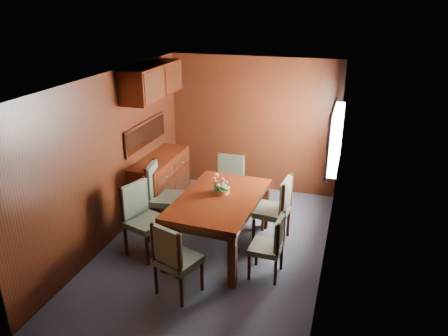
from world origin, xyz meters
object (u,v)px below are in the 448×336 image
(dining_table, at_px, (219,205))
(flower_centerpiece, at_px, (221,185))
(chair_head, at_px, (174,257))
(sideboard, at_px, (161,183))
(chair_right_near, at_px, (272,243))
(chair_left_near, at_px, (142,214))

(dining_table, bearing_deg, flower_centerpiece, 101.74)
(dining_table, height_order, chair_head, chair_head)
(sideboard, height_order, flower_centerpiece, flower_centerpiece)
(chair_right_near, distance_m, flower_centerpiece, 1.11)
(chair_left_near, xyz_separation_m, flower_centerpiece, (0.96, 0.52, 0.34))
(dining_table, xyz_separation_m, chair_right_near, (0.82, -0.44, -0.20))
(chair_left_near, distance_m, chair_head, 1.11)
(chair_left_near, height_order, flower_centerpiece, flower_centerpiece)
(chair_head, bearing_deg, chair_left_near, 155.04)
(dining_table, height_order, chair_right_near, chair_right_near)
(dining_table, bearing_deg, chair_right_near, -25.30)
(chair_right_near, height_order, chair_head, chair_head)
(chair_right_near, xyz_separation_m, flower_centerpiece, (-0.84, 0.57, 0.44))
(dining_table, relative_size, flower_centerpiece, 6.64)
(sideboard, height_order, chair_head, chair_head)
(sideboard, distance_m, chair_left_near, 1.37)
(dining_table, relative_size, chair_left_near, 1.69)
(chair_left_near, xyz_separation_m, chair_head, (0.80, -0.77, -0.04))
(sideboard, xyz_separation_m, chair_right_near, (2.13, -1.38, 0.03))
(dining_table, distance_m, flower_centerpiece, 0.27)
(chair_right_near, bearing_deg, chair_left_near, 90.49)
(flower_centerpiece, bearing_deg, sideboard, 148.03)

